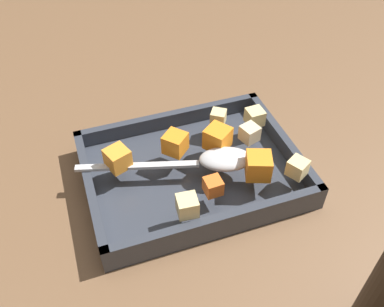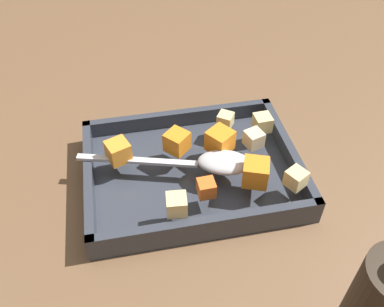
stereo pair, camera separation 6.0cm
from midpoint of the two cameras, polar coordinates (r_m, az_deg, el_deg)
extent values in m
plane|color=brown|center=(0.63, -1.85, -4.18)|extent=(4.00, 4.00, 0.00)
cube|color=#333842|center=(0.63, -2.72, -2.98)|extent=(0.31, 0.23, 0.01)
cube|color=#333842|center=(0.69, -5.49, 4.52)|extent=(0.31, 0.01, 0.03)
cube|color=#333842|center=(0.55, 0.68, -9.54)|extent=(0.31, 0.01, 0.03)
cube|color=#333842|center=(0.66, 9.70, 1.42)|extent=(0.01, 0.23, 0.03)
cube|color=#333842|center=(0.61, -16.43, -4.96)|extent=(0.01, 0.23, 0.03)
cube|color=orange|center=(0.61, -5.12, 1.28)|extent=(0.04, 0.04, 0.03)
cube|color=orange|center=(0.57, 6.09, -1.82)|extent=(0.04, 0.04, 0.03)
cube|color=orange|center=(0.55, 0.11, -4.54)|extent=(0.02, 0.02, 0.02)
cube|color=orange|center=(0.61, 0.72, 1.99)|extent=(0.05, 0.05, 0.03)
cube|color=orange|center=(0.60, -12.91, -0.81)|extent=(0.04, 0.04, 0.03)
cube|color=#E0CC89|center=(0.59, 11.36, -2.05)|extent=(0.03, 0.03, 0.02)
cube|color=#E0CC89|center=(0.66, 5.97, 4.86)|extent=(0.03, 0.03, 0.03)
cube|color=beige|center=(0.63, 5.16, 2.64)|extent=(0.03, 0.03, 0.02)
cube|color=#E0CC89|center=(0.53, -3.89, -7.27)|extent=(0.03, 0.03, 0.03)
cube|color=#E0CC89|center=(0.66, 0.99, 4.82)|extent=(0.03, 0.03, 0.02)
ellipsoid|color=silver|center=(0.59, 1.69, -0.90)|extent=(0.08, 0.07, 0.02)
cube|color=silver|center=(0.60, -10.29, -1.84)|extent=(0.17, 0.06, 0.01)
camera|label=1|loc=(0.03, -92.87, -2.80)|focal=39.24mm
camera|label=2|loc=(0.03, 87.13, 2.80)|focal=39.24mm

